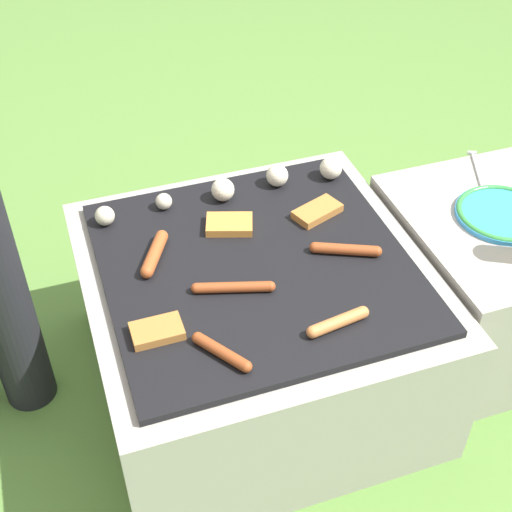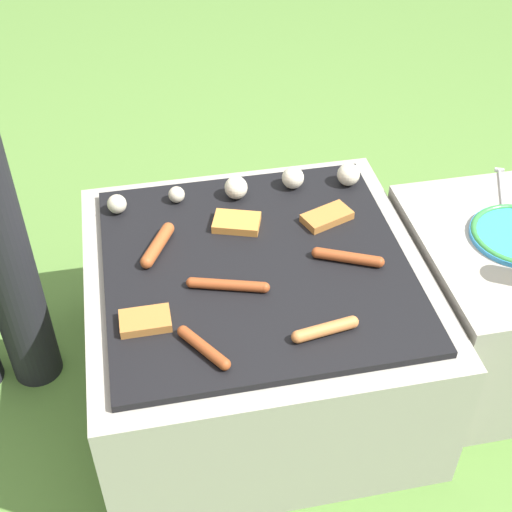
{
  "view_description": "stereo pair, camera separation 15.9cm",
  "coord_description": "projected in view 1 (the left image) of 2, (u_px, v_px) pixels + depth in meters",
  "views": [
    {
      "loc": [
        -0.39,
        -1.13,
        1.48
      ],
      "look_at": [
        0.0,
        0.0,
        0.43
      ],
      "focal_mm": 50.0,
      "sensor_mm": 36.0,
      "label": 1
    },
    {
      "loc": [
        -0.23,
        -1.18,
        1.48
      ],
      "look_at": [
        0.0,
        0.0,
        0.43
      ],
      "focal_mm": 50.0,
      "sensor_mm": 36.0,
      "label": 2
    }
  ],
  "objects": [
    {
      "name": "mushroom_row",
      "position": [
        245.0,
        185.0,
        1.79
      ],
      "size": [
        0.64,
        0.07,
        0.06
      ],
      "color": "beige",
      "rests_on": "grill"
    },
    {
      "name": "plate_colorful",
      "position": [
        503.0,
        214.0,
        1.73
      ],
      "size": [
        0.23,
        0.23,
        0.02
      ],
      "color": "#338CCC",
      "rests_on": "side_ledge"
    },
    {
      "name": "bread_slice_right",
      "position": [
        157.0,
        331.0,
        1.44
      ],
      "size": [
        0.1,
        0.07,
        0.02
      ],
      "color": "#B27033",
      "rests_on": "grill"
    },
    {
      "name": "grill",
      "position": [
        256.0,
        325.0,
        1.74
      ],
      "size": [
        0.77,
        0.77,
        0.41
      ],
      "color": "#9E998E",
      "rests_on": "ground_plane"
    },
    {
      "name": "sausage_front_left",
      "position": [
        338.0,
        322.0,
        1.45
      ],
      "size": [
        0.15,
        0.04,
        0.03
      ],
      "color": "#C6753D",
      "rests_on": "grill"
    },
    {
      "name": "bread_slice_center",
      "position": [
        229.0,
        224.0,
        1.69
      ],
      "size": [
        0.13,
        0.11,
        0.02
      ],
      "color": "#D18438",
      "rests_on": "grill"
    },
    {
      "name": "sausage_mid_right",
      "position": [
        221.0,
        352.0,
        1.39
      ],
      "size": [
        0.09,
        0.13,
        0.02
      ],
      "color": "#93421E",
      "rests_on": "grill"
    },
    {
      "name": "sausage_front_center",
      "position": [
        346.0,
        249.0,
        1.62
      ],
      "size": [
        0.15,
        0.08,
        0.03
      ],
      "color": "#93421E",
      "rests_on": "grill"
    },
    {
      "name": "bread_slice_left",
      "position": [
        317.0,
        211.0,
        1.73
      ],
      "size": [
        0.13,
        0.1,
        0.02
      ],
      "color": "#B27033",
      "rests_on": "grill"
    },
    {
      "name": "sausage_mid_left",
      "position": [
        155.0,
        254.0,
        1.61
      ],
      "size": [
        0.09,
        0.14,
        0.03
      ],
      "color": "#A34C23",
      "rests_on": "grill"
    },
    {
      "name": "side_ledge",
      "position": [
        486.0,
        279.0,
        1.86
      ],
      "size": [
        0.45,
        0.53,
        0.41
      ],
      "color": "#9E998E",
      "rests_on": "ground_plane"
    },
    {
      "name": "ground_plane",
      "position": [
        256.0,
        378.0,
        1.87
      ],
      "size": [
        14.0,
        14.0,
        0.0
      ],
      "primitive_type": "plane",
      "color": "#567F38"
    },
    {
      "name": "fork_utensil",
      "position": [
        477.0,
        169.0,
        1.88
      ],
      "size": [
        0.09,
        0.18,
        0.01
      ],
      "color": "silver",
      "rests_on": "side_ledge"
    },
    {
      "name": "sausage_back_left",
      "position": [
        234.0,
        287.0,
        1.53
      ],
      "size": [
        0.18,
        0.07,
        0.02
      ],
      "color": "#93421E",
      "rests_on": "grill"
    }
  ]
}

